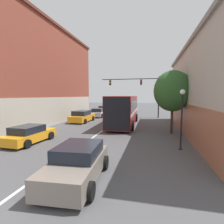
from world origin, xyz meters
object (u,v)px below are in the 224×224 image
bus (124,109)px  hatchback_foreground (77,163)px  parked_car_left_distant (104,110)px  parked_car_left_far (97,113)px  parked_car_left_mid (29,134)px  street_lamp (182,115)px  street_tree_near (173,91)px  parked_car_left_near (82,116)px  traffic_signal_gantry (141,88)px

bus → hatchback_foreground: (0.24, -13.61, -1.20)m
parked_car_left_distant → parked_car_left_far: bearing=-174.3°
parked_car_left_mid → parked_car_left_far: parked_car_left_far is taller
parked_car_left_far → street_lamp: size_ratio=1.11×
bus → hatchback_foreground: 13.66m
hatchback_foreground → street_tree_near: 11.41m
street_tree_near → parked_car_left_distant: bearing=122.9°
parked_car_left_distant → street_lamp: bearing=-153.7°
parked_car_left_far → parked_car_left_mid: bearing=171.5°
parked_car_left_mid → street_tree_near: size_ratio=0.73×
parked_car_left_near → parked_car_left_mid: (0.16, -10.32, -0.10)m
bus → parked_car_left_near: 5.88m
parked_car_left_mid → street_tree_near: 12.18m
bus → street_tree_near: street_tree_near is taller
parked_car_left_mid → street_lamp: street_lamp is taller
hatchback_foreground → parked_car_left_far: hatchback_foreground is taller
bus → street_tree_near: size_ratio=1.80×
street_tree_near → traffic_signal_gantry: bearing=106.9°
hatchback_foreground → parked_car_left_near: (-5.87, 14.76, 0.02)m
parked_car_left_mid → street_tree_near: street_tree_near is taller
parked_car_left_far → traffic_signal_gantry: size_ratio=0.46×
parked_car_left_far → street_tree_near: 14.84m
parked_car_left_far → hatchback_foreground: bearing=-172.5°
street_lamp → street_tree_near: size_ratio=0.67×
parked_car_left_near → parked_car_left_distant: 12.05m
parked_car_left_distant → street_tree_near: (10.91, -16.88, 3.14)m
parked_car_left_far → street_tree_near: size_ratio=0.75×
parked_car_left_near → parked_car_left_mid: 10.32m
bus → parked_car_left_near: size_ratio=2.15×
parked_car_left_distant → street_tree_near: 20.34m
hatchback_foreground → traffic_signal_gantry: size_ratio=0.45×
hatchback_foreground → parked_car_left_far: 20.98m
bus → parked_car_left_far: size_ratio=2.40×
parked_car_left_near → traffic_signal_gantry: size_ratio=0.52×
bus → parked_car_left_far: (-5.28, 6.63, -1.22)m
hatchback_foreground → street_tree_near: size_ratio=0.73×
hatchback_foreground → parked_car_left_mid: hatchback_foreground is taller
bus → street_lamp: (4.96, -8.49, 0.34)m
parked_car_left_far → bus: bearing=-149.2°
traffic_signal_gantry → street_tree_near: traffic_signal_gantry is taller
street_tree_near → street_lamp: bearing=-89.5°
parked_car_left_far → street_tree_near: street_tree_near is taller
parked_car_left_far → parked_car_left_distant: (-0.71, 6.56, -0.00)m
parked_car_left_distant → traffic_signal_gantry: traffic_signal_gantry is taller
bus → parked_car_left_far: 8.56m
hatchback_foreground → traffic_signal_gantry: traffic_signal_gantry is taller
parked_car_left_distant → street_lamp: 24.35m
parked_car_left_distant → hatchback_foreground: bearing=-167.4°
parked_car_left_near → parked_car_left_far: bearing=-3.4°
parked_car_left_mid → parked_car_left_distant: 22.37m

